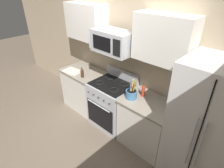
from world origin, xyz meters
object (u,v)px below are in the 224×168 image
object	(u,v)px
range_oven	(112,104)
microwave	(113,41)
refrigerator	(207,129)
bottle_hot_sauce	(143,90)
bottle_soy	(82,73)
cutting_board	(72,71)
utensil_crock	(131,94)

from	to	relation	value
range_oven	microwave	size ratio (longest dim) A/B	1.51
range_oven	microwave	bearing A→B (deg)	90.06
range_oven	refrigerator	xyz separation A→B (m)	(1.72, -0.02, 0.46)
refrigerator	bottle_hot_sauce	world-z (taller)	refrigerator
range_oven	refrigerator	bearing A→B (deg)	-0.58
refrigerator	bottle_hot_sauce	distance (m)	1.08
refrigerator	bottle_soy	bearing A→B (deg)	-175.90
cutting_board	bottle_soy	world-z (taller)	bottle_soy
cutting_board	bottle_hot_sauce	bearing A→B (deg)	8.71
refrigerator	cutting_board	xyz separation A→B (m)	(-2.71, -0.16, -0.01)
bottle_soy	range_oven	bearing A→B (deg)	16.40
cutting_board	utensil_crock	bearing A→B (deg)	3.01
refrigerator	bottle_hot_sauce	size ratio (longest dim) A/B	7.62
bottle_hot_sauce	refrigerator	bearing A→B (deg)	-4.93
cutting_board	bottle_soy	size ratio (longest dim) A/B	1.88
range_oven	cutting_board	xyz separation A→B (m)	(-0.99, -0.17, 0.45)
utensil_crock	bottle_soy	size ratio (longest dim) A/B	1.65
range_oven	bottle_soy	xyz separation A→B (m)	(-0.63, -0.19, 0.53)
microwave	bottle_hot_sauce	size ratio (longest dim) A/B	2.96
microwave	utensil_crock	size ratio (longest dim) A/B	2.13
utensil_crock	cutting_board	bearing A→B (deg)	-176.99
range_oven	cutting_board	bearing A→B (deg)	-169.99
range_oven	bottle_soy	size ratio (longest dim) A/B	5.29
bottle_hot_sauce	range_oven	bearing A→B (deg)	-173.29
refrigerator	microwave	size ratio (longest dim) A/B	2.57
bottle_hot_sauce	bottle_soy	size ratio (longest dim) A/B	1.19
bottle_soy	utensil_crock	bearing A→B (deg)	4.48
refrigerator	bottle_soy	xyz separation A→B (m)	(-2.35, -0.17, 0.07)
utensil_crock	bottle_soy	bearing A→B (deg)	-175.52
microwave	bottle_soy	size ratio (longest dim) A/B	3.51
refrigerator	cutting_board	bearing A→B (deg)	-176.68
range_oven	bottle_soy	world-z (taller)	bottle_soy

